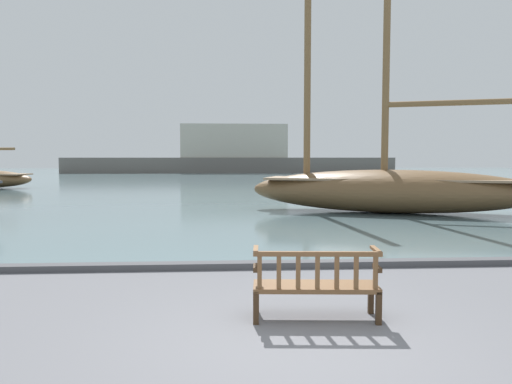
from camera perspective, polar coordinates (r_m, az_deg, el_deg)
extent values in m
plane|color=slate|center=(5.84, 4.71, -16.98)|extent=(160.00, 160.00, 0.00)
cube|color=slate|center=(49.44, -2.74, 1.67)|extent=(100.00, 80.00, 0.08)
cube|color=#4C4C50|center=(9.49, 1.29, -8.31)|extent=(40.00, 0.30, 0.12)
cube|color=#3D2A19|center=(6.82, 0.05, -11.96)|extent=(0.08, 0.08, 0.42)
cube|color=#3D2A19|center=(6.98, 12.99, -11.71)|extent=(0.08, 0.08, 0.42)
cube|color=#3D2A19|center=(6.39, -0.01, -13.08)|extent=(0.08, 0.08, 0.42)
cube|color=#3D2A19|center=(6.55, 13.84, -12.76)|extent=(0.08, 0.08, 0.42)
cube|color=brown|center=(6.59, 6.81, -10.69)|extent=(1.64, 0.64, 0.06)
cube|color=brown|center=(6.27, 7.06, -7.04)|extent=(1.60, 0.17, 0.06)
cube|color=brown|center=(6.28, 0.41, -9.18)|extent=(0.06, 0.04, 0.41)
cube|color=brown|center=(6.28, 2.63, -9.18)|extent=(0.06, 0.04, 0.41)
cube|color=brown|center=(6.30, 4.84, -9.16)|extent=(0.06, 0.04, 0.41)
cube|color=brown|center=(6.32, 7.04, -9.13)|extent=(0.06, 0.04, 0.41)
cube|color=brown|center=(6.35, 9.22, -9.09)|extent=(0.06, 0.04, 0.41)
cube|color=brown|center=(6.39, 11.38, -9.04)|extent=(0.06, 0.04, 0.41)
cube|color=brown|center=(6.43, 13.50, -8.97)|extent=(0.06, 0.04, 0.41)
cube|color=#3D2A19|center=(6.40, -0.03, -8.65)|extent=(0.08, 0.30, 0.06)
cube|color=brown|center=(6.45, -0.02, -6.61)|extent=(0.10, 0.47, 0.04)
cube|color=#3D2A19|center=(6.56, 13.69, -8.45)|extent=(0.08, 0.30, 0.06)
cube|color=brown|center=(6.61, 13.54, -6.46)|extent=(0.10, 0.47, 0.04)
ellipsoid|color=brown|center=(18.56, 15.20, 0.09)|extent=(10.51, 5.87, 1.55)
cube|color=#997A5B|center=(18.54, 15.23, 1.40)|extent=(9.14, 4.86, 0.08)
cylinder|color=brown|center=(18.98, 14.71, 16.48)|extent=(0.25, 0.25, 9.80)
cylinder|color=brown|center=(18.71, 22.54, 9.42)|extent=(4.87, 1.94, 0.20)
cylinder|color=brown|center=(19.09, 5.90, 13.38)|extent=(0.25, 0.25, 7.74)
cube|color=#66605B|center=(62.20, -2.94, 3.03)|extent=(41.06, 2.40, 1.98)
cube|color=#B7B2A3|center=(62.23, -2.51, 5.86)|extent=(13.15, 2.00, 4.14)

